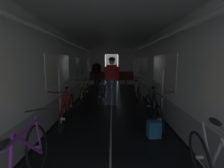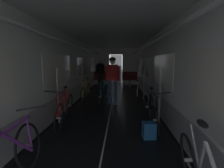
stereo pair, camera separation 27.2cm
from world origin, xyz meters
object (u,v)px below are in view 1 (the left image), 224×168
at_px(bicycle_white, 137,92).
at_px(backpack_on_floor, 155,129).
at_px(bicycle_red, 68,110).
at_px(bench_seat_far_left, 98,78).
at_px(bicycle_yellow, 85,92).
at_px(bench_seat_far_right, 127,78).
at_px(person_standing_near_bench, 97,72).
at_px(bicycle_teal_in_aisle, 104,93).
at_px(bicycle_black, 154,110).
at_px(bicycle_purple, 21,168).
at_px(person_cyclist_aisle, 112,76).

height_order(bicycle_white, backpack_on_floor, bicycle_white).
distance_m(bicycle_white, bicycle_red, 3.17).
bearing_deg(bench_seat_far_left, bicycle_yellow, -92.13).
xyz_separation_m(bench_seat_far_left, bicycle_yellow, (-0.14, -3.79, -0.18)).
bearing_deg(bench_seat_far_right, person_standing_near_bench, -168.17).
bearing_deg(bicycle_yellow, bench_seat_far_right, 62.90).
relative_size(bench_seat_far_left, bicycle_teal_in_aisle, 0.59).
distance_m(bench_seat_far_right, person_standing_near_bench, 1.88).
height_order(bicycle_yellow, bicycle_red, bicycle_red).
height_order(bicycle_white, bicycle_black, bicycle_black).
bearing_deg(bicycle_red, bench_seat_far_left, 88.11).
xyz_separation_m(bench_seat_far_right, bicycle_purple, (-1.91, -8.18, -0.19)).
height_order(bench_seat_far_left, bicycle_teal_in_aisle, bench_seat_far_left).
bearing_deg(bench_seat_far_left, bench_seat_far_right, 0.00).
xyz_separation_m(bicycle_black, backpack_on_floor, (-0.16, -0.66, -0.21)).
distance_m(bicycle_red, person_standing_near_bench, 5.67).
distance_m(person_cyclist_aisle, bicycle_teal_in_aisle, 0.81).
distance_m(bench_seat_far_right, bicycle_red, 6.34).
distance_m(bicycle_black, bicycle_yellow, 3.07).
bearing_deg(bicycle_yellow, backpack_on_floor, -56.11).
bearing_deg(backpack_on_floor, bicycle_teal_in_aisle, 113.49).
bearing_deg(backpack_on_floor, bicycle_purple, -142.02).
relative_size(bicycle_white, bicycle_yellow, 1.00).
bearing_deg(bicycle_yellow, bicycle_white, 4.28).
relative_size(bicycle_white, person_cyclist_aisle, 0.98).
xyz_separation_m(bicycle_black, bicycle_red, (-2.16, 0.02, 0.00)).
bearing_deg(bicycle_purple, bicycle_red, 92.37).
bearing_deg(bicycle_white, bicycle_black, -88.67).
bearing_deg(bicycle_red, backpack_on_floor, -18.69).
height_order(bench_seat_far_left, bicycle_yellow, bench_seat_far_left).
relative_size(bicycle_black, bicycle_teal_in_aisle, 1.01).
distance_m(bench_seat_far_left, backpack_on_floor, 6.94).
distance_m(bicycle_black, backpack_on_floor, 0.71).
relative_size(bench_seat_far_left, bench_seat_far_right, 1.00).
height_order(bench_seat_far_right, person_cyclist_aisle, person_cyclist_aisle).
relative_size(bicycle_white, backpack_on_floor, 4.97).
bearing_deg(backpack_on_floor, bicycle_red, 161.31).
height_order(bench_seat_far_right, bicycle_red, bench_seat_far_right).
distance_m(bicycle_yellow, backpack_on_floor, 3.49).
xyz_separation_m(bicycle_black, person_cyclist_aisle, (-1.04, 1.87, 0.69)).
bearing_deg(bicycle_yellow, bicycle_teal_in_aisle, -7.59).
xyz_separation_m(bench_seat_far_left, person_standing_near_bench, (0.00, -0.38, 0.41)).
xyz_separation_m(bicycle_purple, bicycle_red, (-0.09, 2.17, 0.00)).
xyz_separation_m(bicycle_black, person_standing_near_bench, (-1.96, 5.65, 0.59)).
height_order(bicycle_yellow, person_cyclist_aisle, person_cyclist_aisle).
relative_size(bicycle_white, person_standing_near_bench, 1.00).
height_order(bench_seat_far_right, person_standing_near_bench, person_standing_near_bench).
distance_m(person_standing_near_bench, backpack_on_floor, 6.61).
distance_m(bench_seat_far_left, bicycle_teal_in_aisle, 3.94).
height_order(bicycle_black, backpack_on_floor, bicycle_black).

